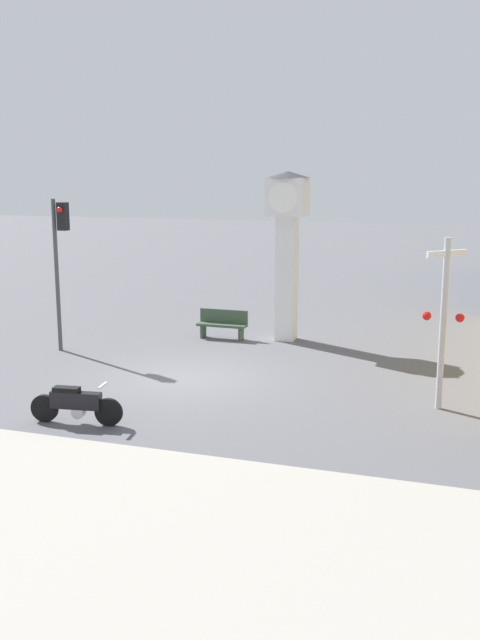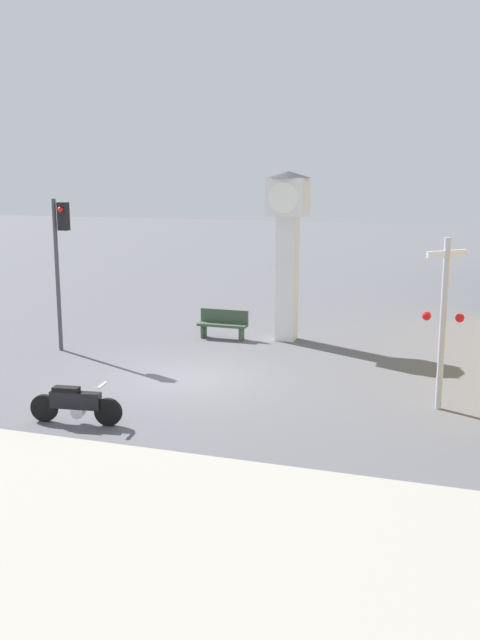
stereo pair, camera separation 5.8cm
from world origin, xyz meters
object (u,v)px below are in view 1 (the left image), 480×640
Objects in this scene: motorcycle at (76,404)px; bench at (223,323)px; railroad_crossing_signal at (443,317)px; traffic_light at (60,248)px; clock_tower at (287,230)px.

bench is (0.31, 8.44, 0.06)m from motorcycle.
traffic_light is at bearing 169.19° from railroad_crossing_signal.
motorcycle is 1.26× the size of bench.
railroad_crossing_signal is (10.88, -2.08, -0.97)m from traffic_light.
clock_tower is 6.86m from traffic_light.
clock_tower is at bearing 13.10° from bench.
bench is at bearing 80.04° from motorcycle.
traffic_light is at bearing -143.09° from bench.
clock_tower is at bearing 30.07° from traffic_light.
bench is (-6.92, 5.05, -1.61)m from railroad_crossing_signal.
bench is (-1.97, -0.46, -2.99)m from clock_tower.
traffic_light is 1.16× the size of railroad_crossing_signal.
motorcycle is 9.68m from clock_tower.
traffic_light reaches higher than bench.
motorcycle is 0.53× the size of railroad_crossing_signal.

